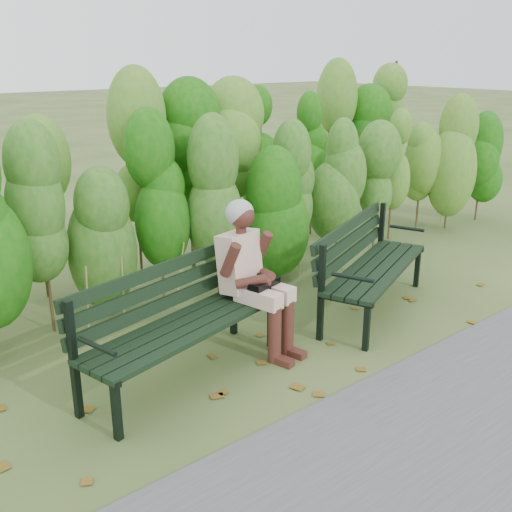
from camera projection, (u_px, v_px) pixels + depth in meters
ground at (280, 342)px, 5.51m from camera, size 80.00×80.00×0.00m
footpath at (504, 461)px, 3.90m from camera, size 60.00×2.50×0.01m
hedge_band at (167, 177)px, 6.47m from camera, size 11.04×1.67×2.42m
leaf_litter at (274, 344)px, 5.47m from camera, size 6.06×2.20×0.01m
bench_left at (174, 314)px, 4.80m from camera, size 1.92×0.98×0.92m
bench_right at (367, 259)px, 6.08m from camera, size 1.94×1.25×0.93m
seated_woman at (252, 268)px, 5.19m from camera, size 0.57×0.83×1.35m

